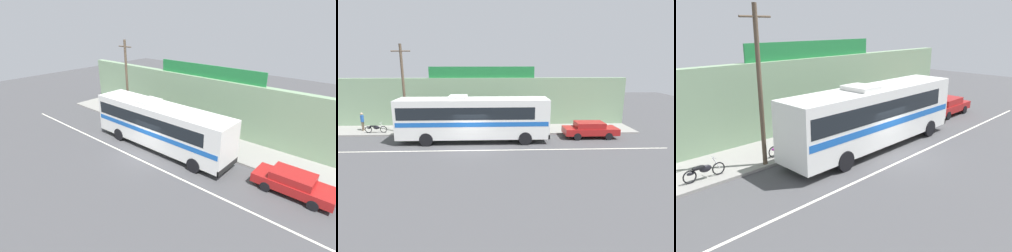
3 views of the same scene
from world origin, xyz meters
The scene contains 11 objects.
ground_plane centered at (0.00, 0.00, 0.00)m, with size 70.00×70.00×0.00m, color #444447.
sidewalk_slab centered at (0.00, 5.20, 0.07)m, with size 30.00×3.60×0.14m, color gray.
storefront_facade centered at (0.00, 7.35, 2.40)m, with size 30.00×0.70×4.80m, color gray.
storefront_billboard centered at (0.61, 7.35, 5.35)m, with size 10.38×0.12×1.10m, color #1E7538.
road_center_stripe centered at (0.00, -0.80, 0.00)m, with size 30.00×0.14×0.01m, color silver.
intercity_bus centered at (0.04, 1.63, 2.07)m, with size 12.09×2.68×3.78m.
parked_car centered at (10.04, 2.36, 0.74)m, with size 4.57×1.87×1.37m.
utility_pole centered at (-5.95, 3.70, 4.13)m, with size 1.60×0.22×7.72m.
motorcycle_blue centered at (-8.89, 4.14, 0.57)m, with size 1.96×0.56×0.94m.
motorcycle_purple centered at (-4.50, 4.14, 0.57)m, with size 1.94×0.56×0.94m.
pedestrian_near_shop centered at (-10.40, 5.03, 1.13)m, with size 0.30×0.48×1.70m.
Camera 1 is at (13.03, -12.45, 9.87)m, focal length 28.48 mm.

